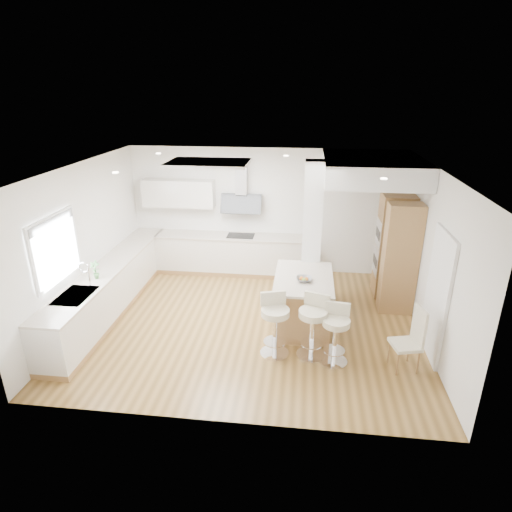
# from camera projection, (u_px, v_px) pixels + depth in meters

# --- Properties ---
(ground) EXTENTS (6.00, 6.00, 0.00)m
(ground) POSITION_uv_depth(u_px,v_px,m) (250.00, 322.00, 7.80)
(ground) COLOR olive
(ground) RESTS_ON ground
(ceiling) EXTENTS (6.00, 5.00, 0.02)m
(ceiling) POSITION_uv_depth(u_px,v_px,m) (250.00, 322.00, 7.80)
(ceiling) COLOR white
(ceiling) RESTS_ON ground
(wall_back) EXTENTS (6.00, 0.04, 2.80)m
(wall_back) POSITION_uv_depth(u_px,v_px,m) (264.00, 211.00, 9.59)
(wall_back) COLOR white
(wall_back) RESTS_ON ground
(wall_left) EXTENTS (0.04, 5.00, 2.80)m
(wall_left) POSITION_uv_depth(u_px,v_px,m) (83.00, 244.00, 7.61)
(wall_left) COLOR white
(wall_left) RESTS_ON ground
(wall_right) EXTENTS (0.04, 5.00, 2.80)m
(wall_right) POSITION_uv_depth(u_px,v_px,m) (432.00, 259.00, 6.95)
(wall_right) COLOR white
(wall_right) RESTS_ON ground
(skylight) EXTENTS (4.10, 2.10, 0.06)m
(skylight) POSITION_uv_depth(u_px,v_px,m) (209.00, 163.00, 7.41)
(skylight) COLOR white
(skylight) RESTS_ON ground
(window_left) EXTENTS (0.06, 1.28, 1.07)m
(window_left) POSITION_uv_depth(u_px,v_px,m) (55.00, 246.00, 6.66)
(window_left) COLOR white
(window_left) RESTS_ON ground
(doorway_right) EXTENTS (0.05, 1.00, 2.10)m
(doorway_right) POSITION_uv_depth(u_px,v_px,m) (437.00, 297.00, 6.55)
(doorway_right) COLOR #4B423B
(doorway_right) RESTS_ON ground
(counter_left) EXTENTS (0.63, 4.50, 1.35)m
(counter_left) POSITION_uv_depth(u_px,v_px,m) (111.00, 287.00, 8.14)
(counter_left) COLOR #A07644
(counter_left) RESTS_ON ground
(counter_back) EXTENTS (3.62, 0.63, 2.50)m
(counter_back) POSITION_uv_depth(u_px,v_px,m) (223.00, 243.00, 9.69)
(counter_back) COLOR #A07644
(counter_back) RESTS_ON ground
(pillar) EXTENTS (0.35, 0.35, 2.80)m
(pillar) POSITION_uv_depth(u_px,v_px,m) (312.00, 235.00, 8.04)
(pillar) COLOR white
(pillar) RESTS_ON ground
(soffit) EXTENTS (1.78, 2.20, 0.40)m
(soffit) POSITION_uv_depth(u_px,v_px,m) (372.00, 168.00, 7.90)
(soffit) COLOR white
(soffit) RESTS_ON ground
(oven_column) EXTENTS (0.63, 1.21, 2.10)m
(oven_column) POSITION_uv_depth(u_px,v_px,m) (396.00, 251.00, 8.25)
(oven_column) COLOR #A07644
(oven_column) RESTS_ON ground
(peninsula) EXTENTS (1.01, 1.52, 1.00)m
(peninsula) POSITION_uv_depth(u_px,v_px,m) (303.00, 301.00, 7.59)
(peninsula) COLOR #A07644
(peninsula) RESTS_ON ground
(bar_stool_a) EXTENTS (0.58, 0.58, 1.04)m
(bar_stool_a) POSITION_uv_depth(u_px,v_px,m) (275.00, 322.00, 6.69)
(bar_stool_a) COLOR white
(bar_stool_a) RESTS_ON ground
(bar_stool_b) EXTENTS (0.59, 0.59, 1.04)m
(bar_stool_b) POSITION_uv_depth(u_px,v_px,m) (313.00, 323.00, 6.64)
(bar_stool_b) COLOR white
(bar_stool_b) RESTS_ON ground
(bar_stool_c) EXTENTS (0.49, 0.49, 0.97)m
(bar_stool_c) POSITION_uv_depth(u_px,v_px,m) (336.00, 331.00, 6.50)
(bar_stool_c) COLOR white
(bar_stool_c) RESTS_ON ground
(dining_chair) EXTENTS (0.48, 0.48, 1.02)m
(dining_chair) POSITION_uv_depth(u_px,v_px,m) (412.00, 337.00, 6.35)
(dining_chair) COLOR beige
(dining_chair) RESTS_ON ground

